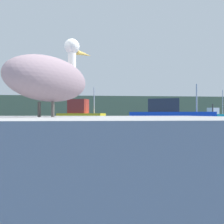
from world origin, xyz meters
name	(u,v)px	position (x,y,z in m)	size (l,w,h in m)	color
hillside_backdrop	(88,107)	(0.00, 72.67, 3.14)	(140.00, 16.92, 6.29)	#6B7A51
pier_dock	(49,163)	(0.59, 0.16, 0.45)	(3.89, 2.65, 0.89)	#949494
pelican	(51,78)	(0.60, 0.17, 1.27)	(0.95, 1.20, 0.86)	gray
fishing_boat_yellow	(80,114)	(-0.25, 24.86, 0.95)	(5.82, 3.87, 3.99)	yellow
fishing_boat_blue	(169,115)	(8.26, 18.36, 0.86)	(7.76, 4.84, 3.62)	blue
fishing_boat_teal	(215,115)	(23.85, 37.66, 0.74)	(5.49, 2.85, 5.34)	teal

